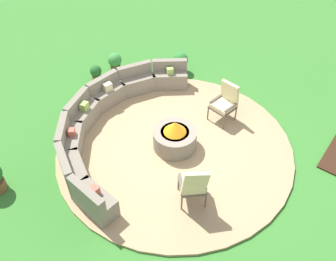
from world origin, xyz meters
The scene contains 9 objects.
ground_plane centered at (0.00, 0.00, 0.00)m, with size 24.00×24.00×0.00m, color #387A2D.
patio_circle centered at (0.00, 0.00, 0.03)m, with size 5.60×5.60×0.06m, color tan.
fire_pit centered at (0.00, 0.00, 0.36)m, with size 1.03×1.03×0.75m.
curved_stone_bench centered at (-0.52, 1.67, 0.38)m, with size 4.99×2.95×0.79m.
lounge_chair_front_left centered at (-1.07, -1.24, 0.63)m, with size 0.75×0.78×1.12m.
lounge_chair_front_right centered at (1.58, -0.41, 0.61)m, with size 0.64×0.62×1.04m.
potted_plant_1 centered at (0.81, 3.44, 0.29)m, with size 0.34×0.34×0.53m.
potted_plant_2 centered at (2.72, 1.78, 0.35)m, with size 0.45×0.45×0.63m.
potted_plant_3 centered at (1.52, 3.35, 0.34)m, with size 0.41×0.41×0.62m.
Camera 1 is at (-4.88, -3.49, 6.23)m, focal length 38.37 mm.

